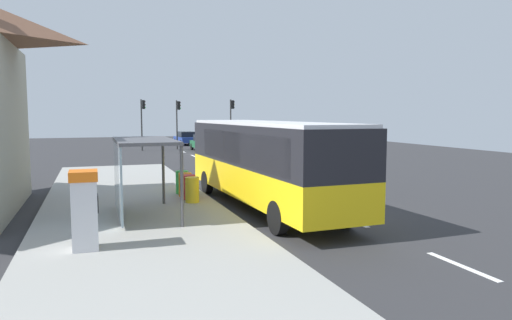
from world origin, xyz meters
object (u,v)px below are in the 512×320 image
Objects in this scene: recycling_bin_orange at (185,184)px; recycling_bin_green at (182,182)px; bus at (264,159)px; recycling_bin_yellow at (192,190)px; ticket_machine at (85,209)px; recycling_bin_red at (189,187)px; bus_shelter at (135,158)px; traffic_light_near_side at (232,116)px; sedan_far at (186,138)px; sedan_near at (204,143)px; traffic_light_far_side at (143,117)px; traffic_light_median at (178,117)px; white_van at (212,139)px.

recycling_bin_orange is 1.00× the size of recycling_bin_green.
recycling_bin_yellow is at bearing 156.34° from bus.
recycling_bin_red is at bearing 57.82° from ticket_machine.
bus_shelter is at bearing -131.36° from recycling_bin_red.
ticket_machine is 2.04× the size of recycling_bin_orange.
recycling_bin_yellow is at bearing -109.18° from traffic_light_near_side.
sedan_far is at bearing 75.92° from ticket_machine.
sedan_far is 36.12m from recycling_bin_yellow.
bus_shelter is (-2.21, -3.21, 1.44)m from recycling_bin_orange.
traffic_light_far_side is at bearing 156.41° from sedan_near.
bus is at bearing -98.33° from sedan_near.
traffic_light_far_side reaches higher than recycling_bin_red.
traffic_light_far_side is at bearing 87.75° from recycling_bin_red.
bus_shelter is (1.50, 3.39, 0.93)m from ticket_machine.
recycling_bin_yellow is at bearing -90.00° from recycling_bin_orange.
bus_shelter reaches higher than recycling_bin_orange.
traffic_light_far_side is (4.82, 33.89, 2.08)m from ticket_machine.
traffic_light_median is (-1.90, -6.04, 2.43)m from sedan_far.
recycling_bin_red is 1.40m from recycling_bin_green.
ticket_machine is 3.82m from bus_shelter.
traffic_light_far_side reaches higher than recycling_bin_yellow.
recycling_bin_red is at bearing -90.00° from recycling_bin_green.
sedan_near is 4.66× the size of recycling_bin_green.
bus_shelter is at bearing -96.20° from traffic_light_far_side.
recycling_bin_green is at bearing 90.00° from recycling_bin_yellow.
traffic_light_near_side reaches higher than bus_shelter.
bus is 24.05m from white_van.
recycling_bin_red is at bearing -106.27° from white_van.
recycling_bin_orange is 28.58m from traffic_light_median.
traffic_light_near_side is (9.70, 25.79, 2.62)m from recycling_bin_green.
recycling_bin_red is (-6.50, -34.83, -0.14)m from sedan_far.
white_van is 5.57× the size of recycling_bin_yellow.
recycling_bin_orange is 0.20× the size of traffic_light_median.
traffic_light_far_side is at bearing 81.91° from ticket_machine.
white_van is 6.50m from traffic_light_near_side.
traffic_light_median is at bearing 86.04° from bus.
traffic_light_median is (4.60, 29.49, 2.57)m from recycling_bin_yellow.
sedan_near is at bearing 75.38° from recycling_bin_orange.
traffic_light_far_side is (-8.60, 0.80, -0.03)m from traffic_light_near_side.
recycling_bin_red is at bearing -100.58° from sedan_far.
traffic_light_near_side reaches higher than sedan_far.
bus is 4.76m from bus_shelter.
ticket_machine is 35.77m from traffic_light_near_side.
bus_shelter is (-11.91, -29.70, -1.18)m from traffic_light_near_side.
ticket_machine is 2.04× the size of recycling_bin_red.
bus_shelter reaches higher than ticket_machine.
traffic_light_far_side is (-5.30, 6.05, 1.91)m from white_van.
ticket_machine is 35.73m from traffic_light_median.
sedan_far is 38.37m from bus_shelter.
traffic_light_near_side is 5.34m from traffic_light_median.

